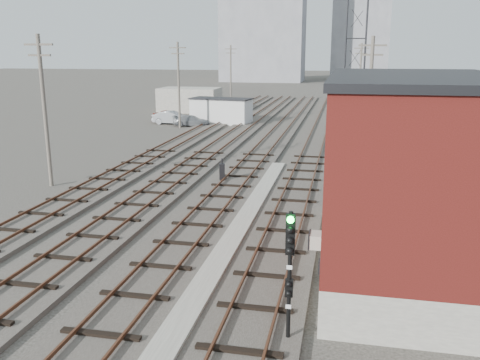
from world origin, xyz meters
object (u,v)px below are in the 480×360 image
(switch_stand, at_px, (222,172))
(car_grey, at_px, (191,121))
(car_red, at_px, (172,116))
(car_silver, at_px, (172,118))
(site_trailer, at_px, (221,111))
(signal_mast, at_px, (290,269))

(switch_stand, bearing_deg, car_grey, 95.33)
(car_red, relative_size, car_silver, 0.97)
(site_trailer, bearing_deg, car_grey, -126.92)
(site_trailer, distance_m, car_red, 5.93)
(car_grey, bearing_deg, car_red, 48.02)
(site_trailer, xyz_separation_m, car_silver, (-5.28, -1.64, -0.73))
(car_red, height_order, car_silver, car_red)
(car_red, bearing_deg, car_grey, -125.99)
(car_red, bearing_deg, car_silver, -155.68)
(car_silver, bearing_deg, switch_stand, -151.88)
(car_silver, bearing_deg, car_grey, -108.86)
(switch_stand, distance_m, car_grey, 25.42)
(car_red, height_order, car_grey, car_red)
(car_red, bearing_deg, site_trailer, -86.21)
(signal_mast, distance_m, car_silver, 45.60)
(switch_stand, relative_size, car_silver, 0.32)
(signal_mast, xyz_separation_m, site_trailer, (-12.62, 43.55, -0.81))
(switch_stand, height_order, car_red, switch_stand)
(signal_mast, height_order, site_trailer, signal_mast)
(site_trailer, relative_size, car_red, 1.67)
(car_red, bearing_deg, switch_stand, -152.71)
(car_grey, bearing_deg, car_silver, 64.50)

